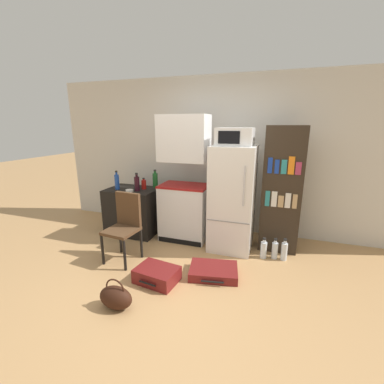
% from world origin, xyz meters
% --- Properties ---
extents(ground_plane, '(24.00, 24.00, 0.00)m').
position_xyz_m(ground_plane, '(0.00, 0.00, 0.00)').
color(ground_plane, tan).
extents(wall_back, '(6.40, 0.10, 2.60)m').
position_xyz_m(wall_back, '(0.20, 2.00, 1.30)').
color(wall_back, beige).
rests_on(wall_back, ground_plane).
extents(side_table, '(0.83, 0.60, 0.78)m').
position_xyz_m(side_table, '(-1.27, 1.30, 0.39)').
color(side_table, black).
rests_on(side_table, ground_plane).
extents(kitchen_hutch, '(0.76, 0.51, 1.97)m').
position_xyz_m(kitchen_hutch, '(-0.35, 1.35, 0.91)').
color(kitchen_hutch, white).
rests_on(kitchen_hutch, ground_plane).
extents(refrigerator, '(0.62, 0.66, 1.54)m').
position_xyz_m(refrigerator, '(0.43, 1.28, 0.77)').
color(refrigerator, white).
rests_on(refrigerator, ground_plane).
extents(microwave, '(0.49, 0.45, 0.24)m').
position_xyz_m(microwave, '(0.43, 1.28, 1.66)').
color(microwave, silver).
rests_on(microwave, refrigerator).
extents(bookshelf, '(0.54, 0.32, 1.81)m').
position_xyz_m(bookshelf, '(1.10, 1.45, 0.91)').
color(bookshelf, '#2D2319').
rests_on(bookshelf, ground_plane).
extents(bottle_blue_soda, '(0.08, 0.08, 0.31)m').
position_xyz_m(bottle_blue_soda, '(-1.49, 1.20, 0.91)').
color(bottle_blue_soda, '#1E47A3').
rests_on(bottle_blue_soda, side_table).
extents(bottle_clear_short, '(0.06, 0.06, 0.14)m').
position_xyz_m(bottle_clear_short, '(-1.31, 1.50, 0.83)').
color(bottle_clear_short, silver).
rests_on(bottle_clear_short, side_table).
extents(bottle_green_tall, '(0.09, 0.09, 0.31)m').
position_xyz_m(bottle_green_tall, '(-0.95, 1.53, 0.90)').
color(bottle_green_tall, '#1E6028').
rests_on(bottle_green_tall, side_table).
extents(bottle_ketchup_red, '(0.08, 0.08, 0.19)m').
position_xyz_m(bottle_ketchup_red, '(-1.08, 1.36, 0.85)').
color(bottle_ketchup_red, '#AD1914').
rests_on(bottle_ketchup_red, side_table).
extents(bottle_wine_dark, '(0.08, 0.08, 0.29)m').
position_xyz_m(bottle_wine_dark, '(-1.12, 1.21, 0.90)').
color(bottle_wine_dark, black).
rests_on(bottle_wine_dark, side_table).
extents(bowl, '(0.13, 0.13, 0.03)m').
position_xyz_m(bowl, '(-1.21, 1.12, 0.79)').
color(bowl, silver).
rests_on(bowl, side_table).
extents(chair, '(0.44, 0.44, 0.93)m').
position_xyz_m(chair, '(-0.89, 0.47, 0.54)').
color(chair, black).
rests_on(chair, ground_plane).
extents(suitcase_large_flat, '(0.53, 0.43, 0.17)m').
position_xyz_m(suitcase_large_flat, '(-0.24, 0.10, 0.09)').
color(suitcase_large_flat, maroon).
rests_on(suitcase_large_flat, ground_plane).
extents(suitcase_small_flat, '(0.66, 0.52, 0.11)m').
position_xyz_m(suitcase_small_flat, '(0.37, 0.44, 0.05)').
color(suitcase_small_flat, maroon).
rests_on(suitcase_small_flat, ground_plane).
extents(handbag, '(0.36, 0.20, 0.33)m').
position_xyz_m(handbag, '(-0.43, -0.45, 0.12)').
color(handbag, '#33190F').
rests_on(handbag, ground_plane).
extents(water_bottle_front, '(0.08, 0.08, 0.32)m').
position_xyz_m(water_bottle_front, '(1.20, 1.12, 0.13)').
color(water_bottle_front, silver).
rests_on(water_bottle_front, ground_plane).
extents(water_bottle_middle, '(0.08, 0.08, 0.30)m').
position_xyz_m(water_bottle_middle, '(1.07, 1.12, 0.12)').
color(water_bottle_middle, silver).
rests_on(water_bottle_middle, ground_plane).
extents(water_bottle_back, '(0.09, 0.09, 0.30)m').
position_xyz_m(water_bottle_back, '(0.93, 1.09, 0.13)').
color(water_bottle_back, silver).
rests_on(water_bottle_back, ground_plane).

